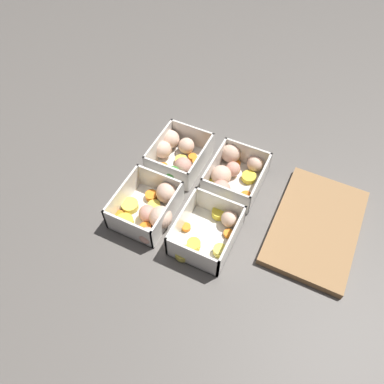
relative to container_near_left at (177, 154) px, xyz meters
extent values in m
plane|color=#56514C|center=(0.09, 0.09, -0.03)|extent=(4.00, 4.00, 0.00)
cube|color=silver|center=(0.00, 0.01, -0.02)|extent=(0.15, 0.12, 0.00)
cube|color=silver|center=(0.00, -0.05, 0.01)|extent=(0.15, 0.01, 0.07)
cube|color=silver|center=(0.00, 0.07, 0.01)|extent=(0.15, 0.00, 0.07)
cube|color=silver|center=(-0.07, 0.01, 0.01)|extent=(0.01, 0.12, 0.07)
cube|color=silver|center=(0.08, 0.01, 0.01)|extent=(0.01, 0.12, 0.07)
cylinder|color=#DBC647|center=(0.00, 0.01, -0.02)|extent=(0.03, 0.03, 0.01)
sphere|color=beige|center=(0.00, -0.04, 0.00)|extent=(0.06, 0.06, 0.04)
sphere|color=beige|center=(-0.04, -0.04, 0.00)|extent=(0.07, 0.07, 0.05)
cylinder|color=orange|center=(0.04, -0.02, -0.02)|extent=(0.03, 0.03, 0.01)
sphere|color=beige|center=(-0.04, 0.01, 0.00)|extent=(0.06, 0.06, 0.04)
sphere|color=tan|center=(0.03, 0.03, 0.00)|extent=(0.06, 0.06, 0.04)
cylinder|color=#49883F|center=(0.06, 0.02, -0.01)|extent=(0.01, 0.01, 0.02)
sphere|color=#388433|center=(0.06, 0.02, 0.01)|extent=(0.03, 0.03, 0.03)
cylinder|color=orange|center=(-0.01, 0.05, -0.01)|extent=(0.04, 0.04, 0.02)
cylinder|color=orange|center=(-0.02, 0.03, -0.02)|extent=(0.02, 0.02, 0.01)
cube|color=silver|center=(0.17, 0.01, -0.02)|extent=(0.15, 0.12, 0.00)
cube|color=silver|center=(0.17, -0.05, 0.01)|extent=(0.15, 0.01, 0.07)
cube|color=silver|center=(0.17, 0.07, 0.01)|extent=(0.15, 0.00, 0.07)
cube|color=silver|center=(0.10, 0.01, 0.01)|extent=(0.01, 0.12, 0.07)
cube|color=silver|center=(0.25, 0.01, 0.01)|extent=(0.01, 0.12, 0.07)
sphere|color=beige|center=(0.19, 0.06, 0.00)|extent=(0.06, 0.06, 0.05)
sphere|color=beige|center=(0.12, 0.03, 0.00)|extent=(0.05, 0.05, 0.05)
cylinder|color=#DBC647|center=(0.15, 0.02, -0.02)|extent=(0.04, 0.04, 0.01)
cylinder|color=#DBC647|center=(0.18, -0.03, -0.01)|extent=(0.04, 0.04, 0.01)
sphere|color=tan|center=(0.19, 0.02, 0.00)|extent=(0.06, 0.06, 0.04)
cylinder|color=orange|center=(0.13, 0.00, -0.01)|extent=(0.04, 0.04, 0.01)
cylinder|color=orange|center=(0.22, 0.03, -0.01)|extent=(0.03, 0.03, 0.02)
cylinder|color=yellow|center=(0.22, -0.02, -0.01)|extent=(0.06, 0.06, 0.02)
cylinder|color=orange|center=(0.21, -0.04, -0.02)|extent=(0.03, 0.03, 0.01)
sphere|color=#D19E8C|center=(0.24, 0.05, 0.00)|extent=(0.04, 0.04, 0.04)
cube|color=silver|center=(0.00, 0.16, -0.02)|extent=(0.15, 0.12, 0.00)
cube|color=silver|center=(0.00, 0.10, 0.01)|extent=(0.15, 0.00, 0.07)
cube|color=silver|center=(0.00, 0.22, 0.01)|extent=(0.15, 0.01, 0.07)
cube|color=silver|center=(-0.07, 0.16, 0.01)|extent=(0.01, 0.12, 0.07)
cube|color=silver|center=(0.08, 0.16, 0.01)|extent=(0.01, 0.12, 0.07)
cylinder|color=yellow|center=(0.04, 0.11, -0.02)|extent=(0.04, 0.04, 0.01)
cylinder|color=yellow|center=(-0.02, 0.19, -0.01)|extent=(0.05, 0.05, 0.01)
sphere|color=beige|center=(0.02, 0.13, 0.00)|extent=(0.05, 0.05, 0.05)
sphere|color=beige|center=(-0.06, 0.19, 0.00)|extent=(0.05, 0.05, 0.04)
cylinder|color=orange|center=(-0.05, 0.14, -0.02)|extent=(0.03, 0.03, 0.01)
sphere|color=tan|center=(0.06, 0.14, 0.00)|extent=(0.06, 0.06, 0.05)
cylinder|color=orange|center=(0.04, 0.20, -0.01)|extent=(0.03, 0.03, 0.01)
sphere|color=beige|center=(-0.06, 0.12, 0.00)|extent=(0.06, 0.06, 0.05)
sphere|color=tan|center=(-0.02, 0.14, 0.00)|extent=(0.04, 0.04, 0.04)
cylinder|color=yellow|center=(0.06, 0.20, -0.01)|extent=(0.05, 0.05, 0.02)
cube|color=silver|center=(0.17, 0.16, -0.02)|extent=(0.15, 0.12, 0.00)
cube|color=silver|center=(0.17, 0.10, 0.01)|extent=(0.15, 0.00, 0.07)
cube|color=silver|center=(0.17, 0.22, 0.01)|extent=(0.15, 0.01, 0.07)
cube|color=silver|center=(0.10, 0.16, 0.01)|extent=(0.01, 0.12, 0.07)
cube|color=silver|center=(0.25, 0.16, 0.01)|extent=(0.01, 0.12, 0.07)
cylinder|color=yellow|center=(0.21, 0.15, -0.01)|extent=(0.04, 0.04, 0.02)
cylinder|color=#DBC647|center=(0.24, 0.14, -0.01)|extent=(0.04, 0.04, 0.02)
sphere|color=beige|center=(0.12, 0.19, 0.00)|extent=(0.04, 0.04, 0.04)
cylinder|color=#DBC647|center=(0.20, 0.20, -0.01)|extent=(0.04, 0.04, 0.02)
cylinder|color=yellow|center=(0.11, 0.16, -0.01)|extent=(0.04, 0.04, 0.02)
cylinder|color=orange|center=(0.15, 0.20, -0.02)|extent=(0.03, 0.03, 0.01)
cylinder|color=orange|center=(0.17, 0.11, -0.02)|extent=(0.03, 0.03, 0.01)
cube|color=olive|center=(0.04, 0.37, -0.02)|extent=(0.28, 0.18, 0.02)
camera|label=1|loc=(0.56, 0.31, 0.70)|focal=35.00mm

